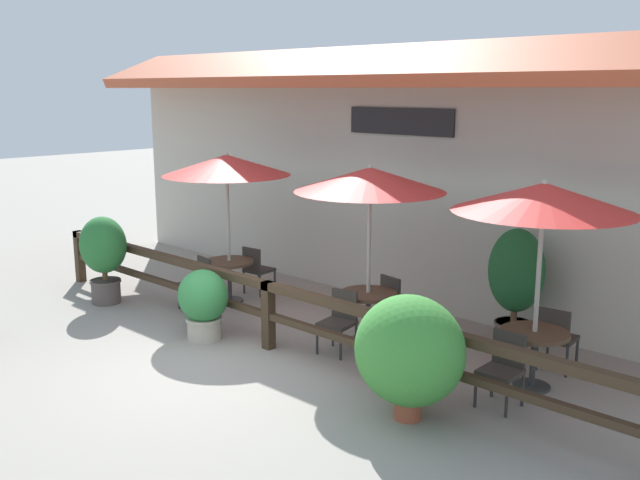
# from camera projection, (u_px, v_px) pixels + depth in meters

# --- Properties ---
(ground_plane) EXTENTS (60.00, 60.00, 0.00)m
(ground_plane) POSITION_uv_depth(u_px,v_px,m) (208.00, 370.00, 9.07)
(ground_plane) COLOR gray
(building_facade) EXTENTS (14.28, 1.49, 4.23)m
(building_facade) POSITION_uv_depth(u_px,v_px,m) (405.00, 173.00, 11.55)
(building_facade) COLOR #BCB7A8
(building_facade) RESTS_ON ground
(patio_railing) EXTENTS (10.40, 0.14, 0.95)m
(patio_railing) POSITION_uv_depth(u_px,v_px,m) (268.00, 300.00, 9.68)
(patio_railing) COLOR #3D2D1E
(patio_railing) RESTS_ON ground
(patio_umbrella_near) EXTENTS (2.08, 2.08, 2.50)m
(patio_umbrella_near) POSITION_uv_depth(u_px,v_px,m) (227.00, 165.00, 11.52)
(patio_umbrella_near) COLOR #B7B2A8
(patio_umbrella_near) RESTS_ON ground
(dining_table_near) EXTENTS (0.81, 0.81, 0.71)m
(dining_table_near) POSITION_uv_depth(u_px,v_px,m) (229.00, 269.00, 11.88)
(dining_table_near) COLOR #4C3826
(dining_table_near) RESTS_ON ground
(chair_near_streetside) EXTENTS (0.48, 0.48, 0.84)m
(chair_near_streetside) POSITION_uv_depth(u_px,v_px,m) (198.00, 281.00, 11.50)
(chair_near_streetside) COLOR #332D28
(chair_near_streetside) RESTS_ON ground
(chair_near_wallside) EXTENTS (0.46, 0.46, 0.84)m
(chair_near_wallside) POSITION_uv_depth(u_px,v_px,m) (257.00, 268.00, 12.35)
(chair_near_wallside) COLOR #332D28
(chair_near_wallside) RESTS_ON ground
(patio_umbrella_middle) EXTENTS (2.08, 2.08, 2.50)m
(patio_umbrella_middle) POSITION_uv_depth(u_px,v_px,m) (370.00, 180.00, 9.67)
(patio_umbrella_middle) COLOR #B7B2A8
(patio_umbrella_middle) RESTS_ON ground
(dining_table_middle) EXTENTS (0.81, 0.81, 0.71)m
(dining_table_middle) POSITION_uv_depth(u_px,v_px,m) (368.00, 302.00, 10.03)
(dining_table_middle) COLOR #4C3826
(dining_table_middle) RESTS_ON ground
(chair_middle_streetside) EXTENTS (0.48, 0.48, 0.84)m
(chair_middle_streetside) POSITION_uv_depth(u_px,v_px,m) (339.00, 319.00, 9.61)
(chair_middle_streetside) COLOR #332D28
(chair_middle_streetside) RESTS_ON ground
(chair_middle_wallside) EXTENTS (0.48, 0.48, 0.84)m
(chair_middle_wallside) POSITION_uv_depth(u_px,v_px,m) (396.00, 300.00, 10.46)
(chair_middle_wallside) COLOR #332D28
(chair_middle_wallside) RESTS_ON ground
(patio_umbrella_far) EXTENTS (2.08, 2.08, 2.50)m
(patio_umbrella_far) POSITION_uv_depth(u_px,v_px,m) (544.00, 198.00, 8.06)
(patio_umbrella_far) COLOR #B7B2A8
(patio_umbrella_far) RESTS_ON ground
(dining_table_far) EXTENTS (0.81, 0.81, 0.71)m
(dining_table_far) POSITION_uv_depth(u_px,v_px,m) (534.00, 343.00, 8.42)
(dining_table_far) COLOR #4C3826
(dining_table_far) RESTS_ON ground
(chair_far_streetside) EXTENTS (0.43, 0.43, 0.84)m
(chair_far_streetside) POSITION_uv_depth(u_px,v_px,m) (503.00, 366.00, 7.97)
(chair_far_streetside) COLOR #332D28
(chair_far_streetside) RESTS_ON ground
(chair_far_wallside) EXTENTS (0.46, 0.46, 0.84)m
(chair_far_wallside) POSITION_uv_depth(u_px,v_px,m) (557.00, 336.00, 8.95)
(chair_far_wallside) COLOR #332D28
(chair_far_wallside) RESTS_ON ground
(potted_plant_corner_fern) EXTENTS (0.82, 0.74, 1.46)m
(potted_plant_corner_fern) POSITION_uv_depth(u_px,v_px,m) (103.00, 252.00, 11.74)
(potted_plant_corner_fern) COLOR #564C47
(potted_plant_corner_fern) RESTS_ON ground
(potted_plant_broad_leaf) EXTENTS (1.23, 1.10, 1.38)m
(potted_plant_broad_leaf) POSITION_uv_depth(u_px,v_px,m) (409.00, 351.00, 7.58)
(potted_plant_broad_leaf) COLOR #9E4C33
(potted_plant_broad_leaf) RESTS_ON ground
(potted_plant_tall_tropical) EXTENTS (0.76, 0.68, 1.02)m
(potted_plant_tall_tropical) POSITION_uv_depth(u_px,v_px,m) (203.00, 301.00, 10.07)
(potted_plant_tall_tropical) COLOR #B7AD99
(potted_plant_tall_tropical) RESTS_ON ground
(potted_plant_entrance_palm) EXTENTS (0.79, 0.71, 1.64)m
(potted_plant_entrance_palm) POSITION_uv_depth(u_px,v_px,m) (516.00, 278.00, 9.84)
(potted_plant_entrance_palm) COLOR #564C47
(potted_plant_entrance_palm) RESTS_ON ground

